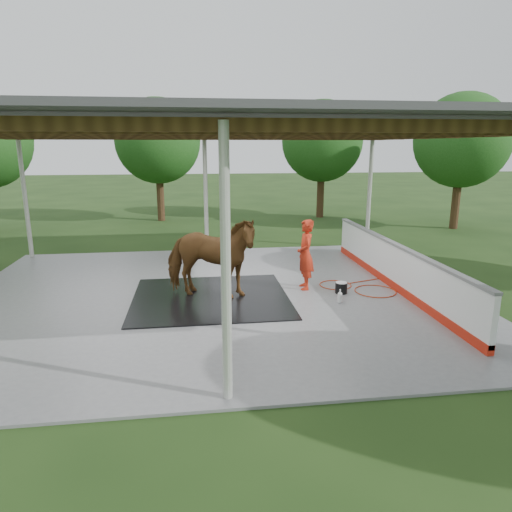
{
  "coord_description": "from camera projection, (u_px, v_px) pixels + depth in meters",
  "views": [
    {
      "loc": [
        -0.4,
        -10.62,
        3.59
      ],
      "look_at": [
        1.03,
        -0.16,
        1.03
      ],
      "focal_mm": 32.0,
      "sensor_mm": 36.0,
      "label": 1
    }
  ],
  "objects": [
    {
      "name": "handler",
      "position": [
        305.0,
        255.0,
        11.4
      ],
      "size": [
        0.44,
        0.66,
        1.77
      ],
      "primitive_type": "imported",
      "rotation": [
        0.0,
        0.0,
        -1.6
      ],
      "color": "red",
      "rests_on": "concrete_slab"
    },
    {
      "name": "wash_bucket",
      "position": [
        341.0,
        287.0,
        11.21
      ],
      "size": [
        0.3,
        0.3,
        0.28
      ],
      "color": "black",
      "rests_on": "concrete_slab"
    },
    {
      "name": "tree_belt",
      "position": [
        221.0,
        137.0,
        11.14
      ],
      "size": [
        28.0,
        28.0,
        5.8
      ],
      "color": "#382314",
      "rests_on": "ground"
    },
    {
      "name": "dasher_board",
      "position": [
        394.0,
        267.0,
        11.59
      ],
      "size": [
        0.16,
        8.0,
        1.15
      ],
      "color": "red",
      "rests_on": "concrete_slab"
    },
    {
      "name": "soap_bottle_a",
      "position": [
        340.0,
        296.0,
        10.51
      ],
      "size": [
        0.13,
        0.13,
        0.32
      ],
      "primitive_type": "imported",
      "rotation": [
        0.0,
        0.0,
        -0.06
      ],
      "color": "silver",
      "rests_on": "concrete_slab"
    },
    {
      "name": "concrete_slab",
      "position": [
        213.0,
        296.0,
        11.12
      ],
      "size": [
        12.0,
        10.0,
        0.05
      ],
      "primitive_type": "cube",
      "color": "slate",
      "rests_on": "ground"
    },
    {
      "name": "horse",
      "position": [
        210.0,
        257.0,
        10.63
      ],
      "size": [
        2.52,
        1.76,
        1.94
      ],
      "primitive_type": "imported",
      "rotation": [
        0.0,
        0.0,
        1.22
      ],
      "color": "brown",
      "rests_on": "rubber_mat"
    },
    {
      "name": "hose_coil",
      "position": [
        359.0,
        288.0,
        11.56
      ],
      "size": [
        2.13,
        1.67,
        0.02
      ],
      "color": "#B3310C",
      "rests_on": "concrete_slab"
    },
    {
      "name": "rubber_mat",
      "position": [
        211.0,
        297.0,
        10.87
      ],
      "size": [
        3.66,
        3.43,
        0.03
      ],
      "primitive_type": "cube",
      "color": "black",
      "rests_on": "concrete_slab"
    },
    {
      "name": "soap_bottle_b",
      "position": [
        340.0,
        288.0,
        11.31
      ],
      "size": [
        0.14,
        0.14,
        0.22
      ],
      "primitive_type": "imported",
      "rotation": [
        0.0,
        0.0,
        -0.87
      ],
      "color": "#338CD8",
      "rests_on": "concrete_slab"
    },
    {
      "name": "pavilion_structure",
      "position": [
        209.0,
        128.0,
        10.19
      ],
      "size": [
        12.6,
        10.6,
        4.05
      ],
      "color": "beige",
      "rests_on": "ground"
    },
    {
      "name": "ground",
      "position": [
        213.0,
        297.0,
        11.13
      ],
      "size": [
        100.0,
        100.0,
        0.0
      ],
      "primitive_type": "plane",
      "color": "#1E3814"
    }
  ]
}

